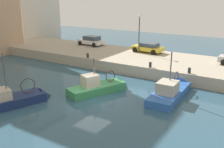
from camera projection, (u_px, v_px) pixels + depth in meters
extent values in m
plane|color=#2D5166|center=(92.00, 97.00, 21.97)|extent=(80.00, 80.00, 0.00)
cube|color=#ADA08C|center=(149.00, 62.00, 31.11)|extent=(9.00, 56.00, 1.20)
cube|color=#2D60B7|center=(169.00, 97.00, 21.97)|extent=(6.14, 2.24, 1.22)
cone|color=#2D60B7|center=(180.00, 86.00, 24.77)|extent=(0.96, 1.85, 1.82)
cube|color=#9E7A51|center=(170.00, 91.00, 21.81)|extent=(5.89, 2.07, 0.08)
cube|color=#B7AD99|center=(168.00, 87.00, 21.13)|extent=(1.80, 1.56, 0.97)
cylinder|color=#4C4C51|center=(170.00, 72.00, 21.23)|extent=(0.10, 0.10, 3.39)
torus|color=#3F3833|center=(176.00, 78.00, 23.01)|extent=(1.17, 0.12, 1.17)
sphere|color=white|center=(149.00, 100.00, 20.94)|extent=(0.32, 0.32, 0.32)
cube|color=#388951|center=(97.00, 92.00, 23.03)|extent=(5.51, 3.66, 1.40)
cone|color=#388951|center=(123.00, 86.00, 24.67)|extent=(1.45, 1.84, 1.61)
cube|color=#9E7A51|center=(97.00, 86.00, 22.85)|extent=(5.26, 3.44, 0.08)
cube|color=#B7AD99|center=(90.00, 81.00, 22.32)|extent=(1.69, 1.59, 1.09)
cylinder|color=#4C4C51|center=(94.00, 73.00, 22.35)|extent=(0.10, 0.10, 2.51)
torus|color=#3F3833|center=(110.00, 76.00, 23.48)|extent=(0.98, 0.47, 1.02)
sphere|color=white|center=(76.00, 91.00, 22.88)|extent=(0.32, 0.32, 0.32)
cube|color=navy|center=(12.00, 105.00, 20.30)|extent=(5.45, 3.45, 1.40)
cone|color=navy|center=(46.00, 97.00, 22.04)|extent=(1.40, 1.89, 1.69)
cube|color=#9E7A51|center=(11.00, 98.00, 20.12)|extent=(5.21, 3.24, 0.08)
cube|color=#B7AD99|center=(3.00, 94.00, 19.66)|extent=(1.43, 1.66, 0.82)
cylinder|color=#4C4C51|center=(5.00, 77.00, 19.46)|extent=(0.10, 0.10, 3.58)
torus|color=#3F3833|center=(28.00, 85.00, 20.77)|extent=(1.17, 0.47, 1.21)
cube|color=silver|center=(91.00, 42.00, 38.27)|extent=(2.03, 4.05, 0.54)
cube|color=#384756|center=(92.00, 38.00, 38.00)|extent=(1.70, 2.31, 0.57)
cylinder|color=black|center=(80.00, 43.00, 38.41)|extent=(0.26, 0.65, 0.64)
cylinder|color=black|center=(88.00, 41.00, 39.78)|extent=(0.26, 0.65, 0.64)
cylinder|color=black|center=(94.00, 45.00, 36.90)|extent=(0.26, 0.65, 0.64)
cylinder|color=black|center=(102.00, 43.00, 38.27)|extent=(0.26, 0.65, 0.64)
cylinder|color=black|center=(224.00, 62.00, 27.22)|extent=(0.25, 0.65, 0.64)
cube|color=gold|center=(148.00, 48.00, 33.47)|extent=(2.12, 4.12, 0.51)
cube|color=#384756|center=(149.00, 45.00, 33.21)|extent=(1.76, 2.36, 0.46)
cylinder|color=black|center=(135.00, 50.00, 33.63)|extent=(0.27, 0.66, 0.64)
cylinder|color=black|center=(142.00, 48.00, 34.99)|extent=(0.27, 0.66, 0.64)
cylinder|color=black|center=(153.00, 52.00, 32.07)|extent=(0.27, 0.66, 0.64)
cylinder|color=black|center=(160.00, 50.00, 33.43)|extent=(0.27, 0.66, 0.64)
cylinder|color=#2D2D33|center=(189.00, 71.00, 24.44)|extent=(0.28, 0.28, 0.55)
cylinder|color=#2D2D33|center=(150.00, 65.00, 26.48)|extent=(0.28, 0.28, 0.55)
cylinder|color=#2D2D33|center=(88.00, 56.00, 30.56)|extent=(0.28, 0.28, 0.55)
cylinder|color=#38383D|center=(139.00, 35.00, 32.60)|extent=(0.12, 0.12, 4.50)
sphere|color=#F2EACC|center=(140.00, 16.00, 31.91)|extent=(0.36, 0.36, 0.36)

